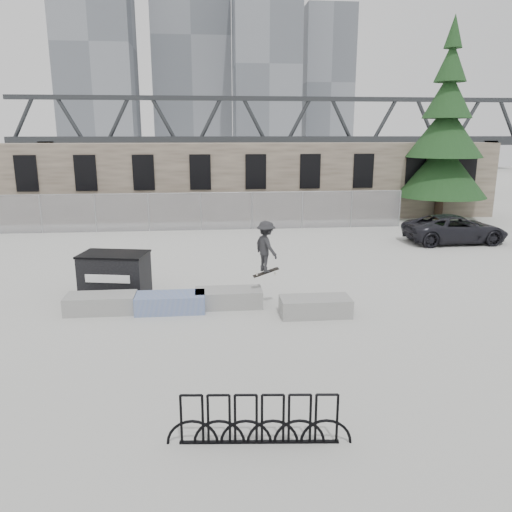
{
  "coord_description": "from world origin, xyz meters",
  "views": [
    {
      "loc": [
        0.32,
        -14.07,
        5.11
      ],
      "look_at": [
        1.84,
        1.2,
        1.3
      ],
      "focal_mm": 35.0,
      "sensor_mm": 36.0,
      "label": 1
    }
  ],
  "objects_px": {
    "planter_far_left": "(101,303)",
    "skateboarder": "(266,247)",
    "planter_center_left": "(171,302)",
    "planter_offset": "(315,306)",
    "dumpster": "(115,274)",
    "bike_rack": "(259,420)",
    "suv": "(455,229)",
    "spruce_tree": "(444,143)",
    "planter_center_right": "(229,297)"
  },
  "relations": [
    {
      "from": "planter_far_left",
      "to": "planter_center_left",
      "type": "bearing_deg",
      "value": -4.07
    },
    {
      "from": "planter_center_right",
      "to": "planter_offset",
      "type": "bearing_deg",
      "value": -22.68
    },
    {
      "from": "planter_center_left",
      "to": "skateboarder",
      "type": "xyz_separation_m",
      "value": [
        2.84,
        0.25,
        1.54
      ]
    },
    {
      "from": "spruce_tree",
      "to": "planter_offset",
      "type": "bearing_deg",
      "value": -125.37
    },
    {
      "from": "bike_rack",
      "to": "suv",
      "type": "relative_size",
      "value": 0.66
    },
    {
      "from": "planter_center_left",
      "to": "bike_rack",
      "type": "height_order",
      "value": "bike_rack"
    },
    {
      "from": "spruce_tree",
      "to": "bike_rack",
      "type": "bearing_deg",
      "value": -121.73
    },
    {
      "from": "planter_center_left",
      "to": "planter_center_right",
      "type": "distance_m",
      "value": 1.74
    },
    {
      "from": "planter_center_right",
      "to": "planter_offset",
      "type": "distance_m",
      "value": 2.64
    },
    {
      "from": "planter_offset",
      "to": "suv",
      "type": "relative_size",
      "value": 0.42
    },
    {
      "from": "planter_far_left",
      "to": "planter_center_right",
      "type": "distance_m",
      "value": 3.74
    },
    {
      "from": "planter_center_left",
      "to": "planter_offset",
      "type": "distance_m",
      "value": 4.22
    },
    {
      "from": "planter_far_left",
      "to": "planter_center_left",
      "type": "relative_size",
      "value": 1.0
    },
    {
      "from": "planter_center_left",
      "to": "skateboarder",
      "type": "bearing_deg",
      "value": 4.98
    },
    {
      "from": "planter_offset",
      "to": "spruce_tree",
      "type": "bearing_deg",
      "value": 54.63
    },
    {
      "from": "planter_far_left",
      "to": "planter_center_right",
      "type": "bearing_deg",
      "value": 2.06
    },
    {
      "from": "skateboarder",
      "to": "planter_far_left",
      "type": "bearing_deg",
      "value": 65.54
    },
    {
      "from": "bike_rack",
      "to": "spruce_tree",
      "type": "xyz_separation_m",
      "value": [
        13.14,
        21.25,
        4.09
      ]
    },
    {
      "from": "planter_center_left",
      "to": "planter_offset",
      "type": "relative_size",
      "value": 1.0
    },
    {
      "from": "suv",
      "to": "planter_center_left",
      "type": "bearing_deg",
      "value": 121.4
    },
    {
      "from": "planter_far_left",
      "to": "planter_offset",
      "type": "height_order",
      "value": "same"
    },
    {
      "from": "planter_center_right",
      "to": "suv",
      "type": "distance_m",
      "value": 13.66
    },
    {
      "from": "planter_far_left",
      "to": "suv",
      "type": "distance_m",
      "value": 16.91
    },
    {
      "from": "suv",
      "to": "skateboarder",
      "type": "relative_size",
      "value": 2.84
    },
    {
      "from": "planter_center_right",
      "to": "planter_offset",
      "type": "xyz_separation_m",
      "value": [
        2.44,
        -1.02,
        0.0
      ]
    },
    {
      "from": "suv",
      "to": "skateboarder",
      "type": "xyz_separation_m",
      "value": [
        -10.0,
        -7.95,
        1.16
      ]
    },
    {
      "from": "planter_center_right",
      "to": "suv",
      "type": "bearing_deg",
      "value": 35.44
    },
    {
      "from": "planter_far_left",
      "to": "bike_rack",
      "type": "xyz_separation_m",
      "value": [
        3.93,
        -6.78,
        0.15
      ]
    },
    {
      "from": "spruce_tree",
      "to": "skateboarder",
      "type": "distance_m",
      "value": 19.05
    },
    {
      "from": "planter_far_left",
      "to": "dumpster",
      "type": "bearing_deg",
      "value": 84.64
    },
    {
      "from": "planter_far_left",
      "to": "spruce_tree",
      "type": "xyz_separation_m",
      "value": [
        17.07,
        14.47,
        4.25
      ]
    },
    {
      "from": "spruce_tree",
      "to": "dumpster",
      "type": "bearing_deg",
      "value": -142.77
    },
    {
      "from": "planter_center_right",
      "to": "skateboarder",
      "type": "bearing_deg",
      "value": -1.51
    },
    {
      "from": "bike_rack",
      "to": "suv",
      "type": "bearing_deg",
      "value": 53.61
    },
    {
      "from": "planter_offset",
      "to": "spruce_tree",
      "type": "xyz_separation_m",
      "value": [
        10.9,
        15.36,
        4.25
      ]
    },
    {
      "from": "dumpster",
      "to": "skateboarder",
      "type": "relative_size",
      "value": 1.36
    },
    {
      "from": "planter_far_left",
      "to": "suv",
      "type": "bearing_deg",
      "value": 28.45
    },
    {
      "from": "planter_offset",
      "to": "planter_far_left",
      "type": "bearing_deg",
      "value": 171.85
    },
    {
      "from": "planter_center_right",
      "to": "planter_center_left",
      "type": "bearing_deg",
      "value": -170.82
    },
    {
      "from": "planter_far_left",
      "to": "skateboarder",
      "type": "relative_size",
      "value": 1.19
    },
    {
      "from": "skateboarder",
      "to": "bike_rack",
      "type": "bearing_deg",
      "value": 146.62
    },
    {
      "from": "dumpster",
      "to": "skateboarder",
      "type": "bearing_deg",
      "value": -6.54
    },
    {
      "from": "bike_rack",
      "to": "spruce_tree",
      "type": "height_order",
      "value": "spruce_tree"
    },
    {
      "from": "suv",
      "to": "planter_center_right",
      "type": "bearing_deg",
      "value": 124.29
    },
    {
      "from": "bike_rack",
      "to": "skateboarder",
      "type": "xyz_separation_m",
      "value": [
        0.93,
        6.89,
        1.39
      ]
    },
    {
      "from": "dumpster",
      "to": "planter_offset",
      "type": "bearing_deg",
      "value": -11.3
    },
    {
      "from": "planter_far_left",
      "to": "dumpster",
      "type": "height_order",
      "value": "dumpster"
    },
    {
      "from": "spruce_tree",
      "to": "skateboarder",
      "type": "xyz_separation_m",
      "value": [
        -12.21,
        -14.37,
        -2.71
      ]
    },
    {
      "from": "planter_center_left",
      "to": "planter_offset",
      "type": "bearing_deg",
      "value": -10.11
    },
    {
      "from": "spruce_tree",
      "to": "suv",
      "type": "xyz_separation_m",
      "value": [
        -2.21,
        -6.42,
        -3.87
      ]
    }
  ]
}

